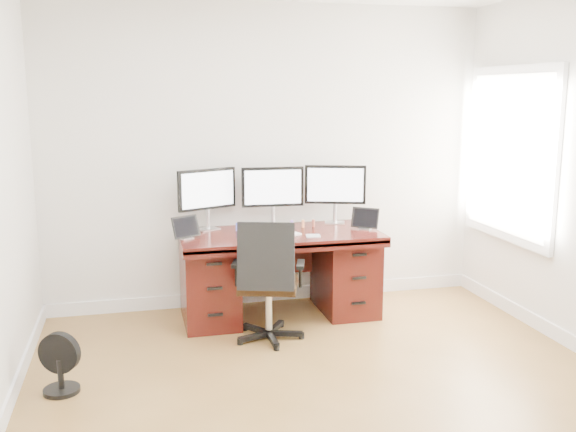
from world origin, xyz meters
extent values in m
plane|color=olive|center=(0.00, 0.00, 0.00)|extent=(4.50, 4.50, 0.00)
cube|color=white|center=(0.00, 2.25, 1.35)|extent=(4.00, 0.10, 2.70)
cube|color=white|center=(1.97, 1.50, 1.40)|extent=(0.04, 1.30, 1.50)
cube|color=white|center=(1.95, 1.50, 1.40)|extent=(0.01, 1.15, 1.35)
cube|color=#41110D|center=(0.00, 1.80, 0.72)|extent=(1.70, 0.80, 0.05)
cube|color=#41110D|center=(-0.60, 1.83, 0.35)|extent=(0.45, 0.70, 0.70)
cube|color=#41110D|center=(0.60, 1.83, 0.35)|extent=(0.45, 0.70, 0.70)
cube|color=black|center=(0.00, 2.10, 0.50)|extent=(0.74, 0.03, 0.40)
cylinder|color=black|center=(-0.20, 1.33, 0.04)|extent=(0.65, 0.65, 0.07)
cylinder|color=silver|center=(-0.20, 1.33, 0.26)|extent=(0.06, 0.06, 0.37)
cube|color=black|center=(-0.20, 1.33, 0.45)|extent=(0.55, 0.54, 0.07)
cube|color=black|center=(-0.26, 1.13, 0.72)|extent=(0.42, 0.17, 0.51)
cube|color=black|center=(-0.44, 1.40, 0.61)|extent=(0.12, 0.23, 0.03)
cube|color=black|center=(0.04, 1.25, 0.61)|extent=(0.12, 0.23, 0.03)
cylinder|color=black|center=(-1.71, 0.73, 0.01)|extent=(0.23, 0.23, 0.03)
cylinder|color=black|center=(-1.71, 0.73, 0.13)|extent=(0.04, 0.04, 0.20)
cylinder|color=black|center=(-1.71, 0.73, 0.27)|extent=(0.27, 0.16, 0.27)
cube|color=silver|center=(-0.58, 2.07, 0.76)|extent=(0.22, 0.20, 0.01)
cylinder|color=silver|center=(-0.58, 2.07, 0.84)|extent=(0.04, 0.04, 0.18)
cube|color=black|center=(-0.58, 2.07, 1.10)|extent=(0.52, 0.25, 0.35)
cube|color=white|center=(-0.57, 2.05, 1.10)|extent=(0.46, 0.20, 0.30)
cube|color=silver|center=(0.00, 2.07, 0.76)|extent=(0.19, 0.15, 0.01)
cylinder|color=silver|center=(0.00, 2.07, 0.84)|extent=(0.04, 0.04, 0.18)
cube|color=black|center=(0.00, 2.07, 1.10)|extent=(0.55, 0.06, 0.35)
cube|color=white|center=(0.00, 2.05, 1.10)|extent=(0.50, 0.03, 0.30)
cube|color=silver|center=(0.58, 2.07, 0.76)|extent=(0.21, 0.19, 0.01)
cylinder|color=silver|center=(0.58, 2.07, 0.84)|extent=(0.04, 0.04, 0.18)
cube|color=black|center=(0.58, 2.07, 1.10)|extent=(0.53, 0.20, 0.35)
cube|color=white|center=(0.57, 2.05, 1.10)|extent=(0.48, 0.16, 0.30)
cube|color=silver|center=(-0.79, 1.75, 0.76)|extent=(0.13, 0.12, 0.01)
cube|color=black|center=(-0.79, 1.75, 0.85)|extent=(0.24, 0.17, 0.17)
cube|color=silver|center=(0.76, 1.75, 0.76)|extent=(0.13, 0.12, 0.01)
cube|color=black|center=(0.76, 1.75, 0.85)|extent=(0.23, 0.20, 0.17)
cube|color=white|center=(0.01, 1.66, 0.76)|extent=(0.30, 0.22, 0.01)
cube|color=silver|center=(0.24, 1.58, 0.76)|extent=(0.14, 0.14, 0.01)
cube|color=black|center=(-0.25, 1.57, 0.76)|extent=(0.27, 0.20, 0.01)
cube|color=black|center=(-0.05, 1.78, 0.76)|extent=(0.16, 0.11, 0.01)
cylinder|color=#4A69E8|center=(-0.34, 1.95, 0.77)|extent=(0.02, 0.02, 0.05)
sphere|color=#4A69E8|center=(-0.34, 1.95, 0.81)|extent=(0.03, 0.03, 0.03)
cylinder|color=tan|center=(-0.25, 1.95, 0.77)|extent=(0.02, 0.02, 0.05)
sphere|color=tan|center=(-0.25, 1.95, 0.81)|extent=(0.03, 0.03, 0.03)
cylinder|color=pink|center=(-0.14, 1.95, 0.77)|extent=(0.02, 0.02, 0.05)
sphere|color=pink|center=(-0.14, 1.95, 0.81)|extent=(0.03, 0.03, 0.03)
cylinder|color=#8B5AD3|center=(0.14, 1.95, 0.77)|extent=(0.02, 0.02, 0.05)
sphere|color=#8B5AD3|center=(0.14, 1.95, 0.81)|extent=(0.03, 0.03, 0.03)
cylinder|color=#E39659|center=(0.25, 1.95, 0.77)|extent=(0.02, 0.02, 0.05)
sphere|color=#E39659|center=(0.25, 1.95, 0.81)|extent=(0.03, 0.03, 0.03)
cylinder|color=#944F3B|center=(0.34, 1.95, 0.77)|extent=(0.02, 0.02, 0.05)
sphere|color=#944F3B|center=(0.34, 1.95, 0.81)|extent=(0.03, 0.03, 0.03)
camera|label=1|loc=(-1.20, -3.40, 1.93)|focal=40.00mm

